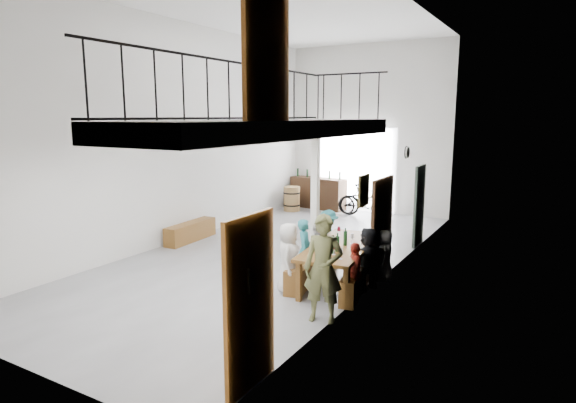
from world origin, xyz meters
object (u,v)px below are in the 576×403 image
Objects in this scene: bench_inner at (308,269)px; bicycle_near at (363,202)px; tasting_table at (341,249)px; oak_barrel at (292,199)px; serving_counter at (318,193)px; side_bench at (191,232)px; host_standing at (323,269)px.

bench_inner is 6.46m from bicycle_near.
oak_barrel is at bearing 119.73° from tasting_table.
side_bench is at bearing -90.80° from serving_counter.
oak_barrel is 0.47× the size of bicycle_near.
serving_counter is (0.86, 5.66, 0.29)m from side_bench.
serving_counter reaches higher than side_bench.
side_bench is at bearing 159.55° from tasting_table.
side_bench is 4.79m from oak_barrel.
bench_inner is at bearing -57.30° from serving_counter.
side_bench is 2.05× the size of oak_barrel.
oak_barrel is 0.41× the size of serving_counter.
bicycle_near is at bearing 100.56° from tasting_table.
bench_inner is at bearing -16.33° from side_bench.
side_bench is 0.84× the size of serving_counter.
host_standing is at bearing -82.36° from tasting_table.
host_standing is (1.09, -1.59, 0.62)m from bench_inner.
host_standing is 8.27m from bicycle_near.
tasting_table is at bearing -158.18° from bicycle_near.
serving_counter is at bearing 112.59° from tasting_table.
bench_inner is 1.18× the size of host_standing.
side_bench is 5.82m from bicycle_near.
host_standing reaches higher than side_bench.
side_bench is 5.74m from serving_counter.
host_standing reaches higher than bench_inner.
serving_counter is at bearing 104.19° from bench_inner.
side_bench reaches higher than bench_inner.
bench_inner is 1.19× the size of side_bench.
host_standing reaches higher than tasting_table.
side_bench is (-4.03, 1.18, 0.01)m from bench_inner.
serving_counter is at bearing 81.38° from side_bench.
serving_counter is at bearing 78.71° from bicycle_near.
bicycle_near reaches higher than side_bench.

